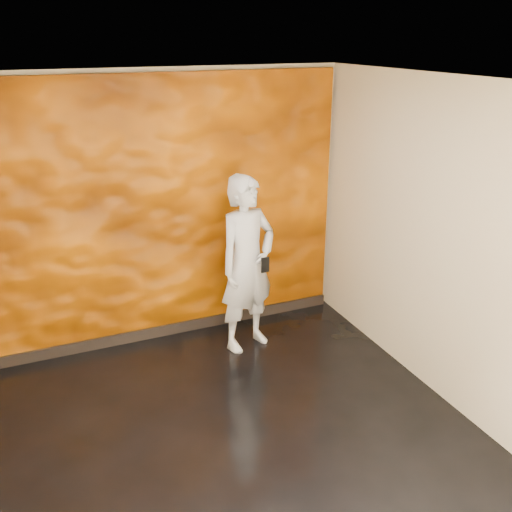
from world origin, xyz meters
name	(u,v)px	position (x,y,z in m)	size (l,w,h in m)	color
room	(226,285)	(0.00, 0.00, 1.40)	(4.02, 4.02, 2.81)	black
feature_wall	(159,214)	(0.00, 1.96, 1.38)	(3.90, 0.06, 2.75)	#D36500
baseboard	(167,330)	(0.00, 1.92, 0.06)	(3.90, 0.04, 0.12)	black
man	(247,264)	(0.73, 1.39, 0.92)	(0.67, 0.44, 1.84)	#A9AEB9
phone	(265,265)	(0.83, 1.15, 0.99)	(0.08, 0.02, 0.16)	black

